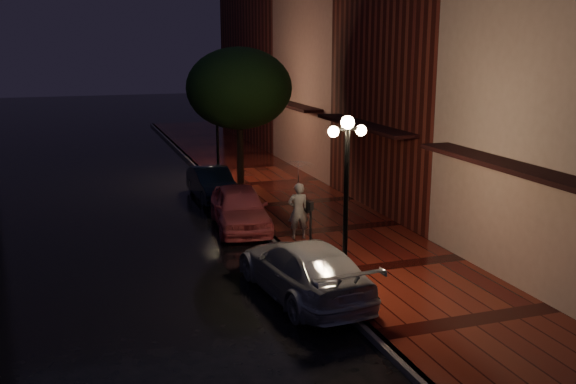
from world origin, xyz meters
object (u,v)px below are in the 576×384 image
object	(u,v)px
street_tree	(239,91)
parking_meter	(311,222)
woman_with_umbrella	(299,187)
streetlamp_far	(217,124)
navy_car	(212,184)
streetlamp_near	(346,194)
pink_car	(240,208)
silver_car	(304,269)

from	to	relation	value
street_tree	parking_meter	size ratio (longest dim) A/B	3.85
woman_with_umbrella	parking_meter	world-z (taller)	woman_with_umbrella
streetlamp_far	street_tree	world-z (taller)	street_tree
woman_with_umbrella	navy_car	bearing A→B (deg)	-68.54
streetlamp_near	street_tree	xyz separation A→B (m)	(0.26, 10.99, 1.64)
navy_car	streetlamp_near	bearing A→B (deg)	-86.70
streetlamp_near	navy_car	bearing A→B (deg)	94.99
streetlamp_near	street_tree	world-z (taller)	street_tree
pink_car	woman_with_umbrella	size ratio (longest dim) A/B	1.72
streetlamp_far	parking_meter	bearing A→B (deg)	-88.65
streetlamp_far	silver_car	xyz separation A→B (m)	(-0.95, -13.68, -1.90)
street_tree	silver_car	distance (m)	11.31
streetlamp_near	parking_meter	size ratio (longest dim) A/B	2.86
streetlamp_far	silver_car	bearing A→B (deg)	-93.97
navy_car	parking_meter	world-z (taller)	parking_meter
navy_car	silver_car	xyz separation A→B (m)	(0.00, -10.56, 0.07)
navy_car	parking_meter	size ratio (longest dim) A/B	2.56
streetlamp_near	woman_with_umbrella	size ratio (longest dim) A/B	1.74
pink_car	navy_car	bearing A→B (deg)	96.23
streetlamp_near	streetlamp_far	world-z (taller)	same
pink_car	woman_with_umbrella	world-z (taller)	woman_with_umbrella
silver_car	parking_meter	bearing A→B (deg)	-119.51
silver_car	woman_with_umbrella	size ratio (longest dim) A/B	1.96
pink_car	street_tree	bearing A→B (deg)	81.09
streetlamp_far	street_tree	size ratio (longest dim) A/B	0.74
silver_car	navy_car	bearing A→B (deg)	-95.51
navy_car	silver_car	world-z (taller)	silver_car
streetlamp_far	navy_car	distance (m)	3.81
streetlamp_near	navy_car	xyz separation A→B (m)	(-0.95, 10.88, -1.96)
pink_car	woman_with_umbrella	bearing A→B (deg)	-51.34
pink_car	woman_with_umbrella	xyz separation A→B (m)	(1.33, -2.10, 1.06)
woman_with_umbrella	parking_meter	bearing A→B (deg)	94.70
silver_car	parking_meter	world-z (taller)	parking_meter
streetlamp_far	silver_car	world-z (taller)	streetlamp_far
streetlamp_near	parking_meter	bearing A→B (deg)	85.12
streetlamp_near	streetlamp_far	distance (m)	14.00
woman_with_umbrella	parking_meter	size ratio (longest dim) A/B	1.64
streetlamp_near	silver_car	size ratio (longest dim) A/B	0.89
streetlamp_near	pink_car	distance (m)	6.85
silver_car	parking_meter	size ratio (longest dim) A/B	3.23
pink_car	parking_meter	size ratio (longest dim) A/B	2.83
street_tree	parking_meter	bearing A→B (deg)	-90.00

